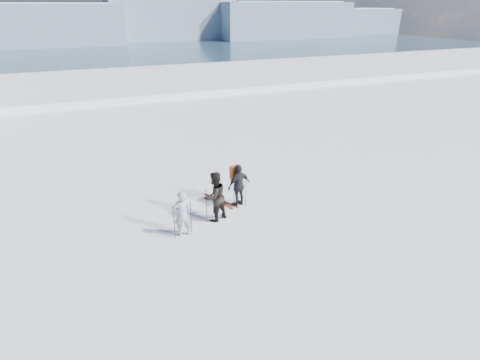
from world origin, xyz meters
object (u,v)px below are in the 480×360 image
object	(u,v)px
skier_grey	(182,214)
skier_pack	(239,185)
skier_dark	(215,197)
skis_loose	(220,201)

from	to	relation	value
skier_grey	skier_pack	bearing A→B (deg)	-152.77
skier_grey	skier_pack	world-z (taller)	skier_pack
skier_dark	skier_grey	bearing A→B (deg)	1.15
skier_grey	skier_pack	size ratio (longest dim) A/B	0.96
skier_grey	skis_loose	size ratio (longest dim) A/B	0.99
skier_pack	skis_loose	xyz separation A→B (m)	(-0.57, 0.56, -0.82)
skier_grey	skier_dark	world-z (taller)	skier_dark
skier_dark	skier_pack	bearing A→B (deg)	-172.44
skier_dark	skier_pack	world-z (taller)	skier_dark
skier_dark	skis_loose	world-z (taller)	skier_dark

